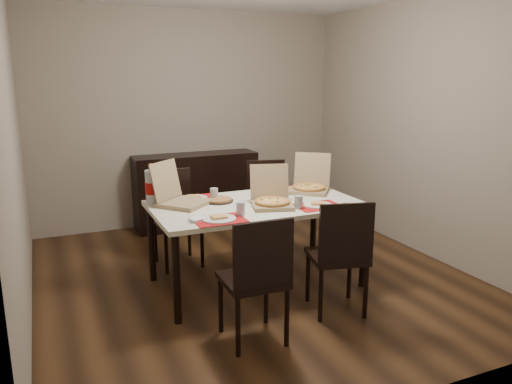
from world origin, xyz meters
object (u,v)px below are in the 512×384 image
sideboard (196,190)px  dining_table (256,210)px  chair_near_right (340,252)px  chair_far_right (267,200)px  pizza_box_center (272,200)px  chair_near_left (257,275)px  soda_bottle (152,187)px  dip_bowl (262,197)px  chair_far_left (175,213)px

sideboard → dining_table: sideboard is taller
chair_near_right → chair_far_right: size_ratio=1.00×
pizza_box_center → chair_near_right: bearing=-66.7°
dining_table → chair_near_left: 1.05m
soda_bottle → chair_near_right: bearing=-43.3°
sideboard → pizza_box_center: size_ratio=3.33×
chair_near_left → soda_bottle: bearing=108.2°
chair_near_right → soda_bottle: bearing=136.7°
sideboard → chair_far_right: size_ratio=1.61×
pizza_box_center → soda_bottle: bearing=152.5°
chair_near_left → dip_bowl: (0.52, 1.08, 0.25)m
dining_table → dip_bowl: 0.19m
chair_near_right → dip_bowl: size_ratio=7.49×
pizza_box_center → dip_bowl: 0.28m
dip_bowl → soda_bottle: size_ratio=0.35×
dining_table → sideboard: bearing=89.0°
dip_bowl → soda_bottle: 0.98m
sideboard → chair_near_right: 2.74m
chair_near_right → dip_bowl: (-0.25, 0.92, 0.25)m
chair_near_right → soda_bottle: soda_bottle is taller
sideboard → chair_near_right: bearing=-83.1°
sideboard → chair_near_left: size_ratio=1.61×
chair_far_left → pizza_box_center: (0.61, -0.95, 0.29)m
dip_bowl → soda_bottle: (-0.95, 0.20, 0.13)m
chair_near_right → pizza_box_center: 0.77m
chair_near_right → dip_bowl: bearing=105.0°
chair_far_left → chair_far_right: 1.06m
dip_bowl → chair_near_right: bearing=-75.0°
chair_near_right → pizza_box_center: size_ratio=2.06×
chair_near_left → soda_bottle: (-0.42, 1.29, 0.39)m
sideboard → pizza_box_center: bearing=-88.6°
chair_near_left → sideboard: bearing=81.3°
sideboard → soda_bottle: size_ratio=4.23×
chair_near_left → pizza_box_center: bearing=58.7°
sideboard → soda_bottle: (-0.87, -1.59, 0.45)m
chair_far_right → soda_bottle: bearing=-157.0°
dip_bowl → dining_table: bearing=-131.2°
sideboard → dining_table: bearing=-91.0°
dip_bowl → chair_near_left: bearing=-115.8°
chair_near_left → chair_far_right: bearing=63.2°
sideboard → soda_bottle: 1.86m
dip_bowl → chair_far_right: bearing=61.8°
pizza_box_center → chair_near_left: bearing=-121.3°
chair_near_left → pizza_box_center: 0.99m
chair_near_left → chair_far_left: same height
chair_far_right → pizza_box_center: 1.19m
chair_near_left → chair_far_left: (-0.11, 1.76, 0.00)m
dining_table → chair_far_right: (0.54, 0.91, -0.17)m
chair_far_right → chair_far_left: bearing=-174.0°
dip_bowl → sideboard: bearing=92.6°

